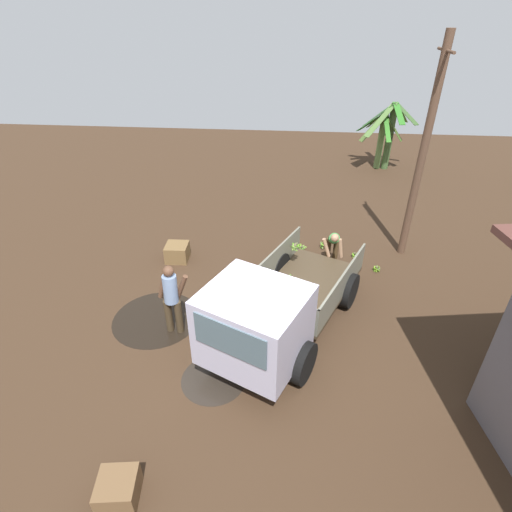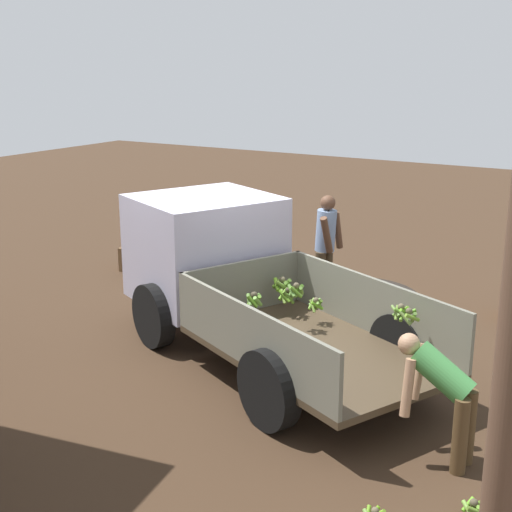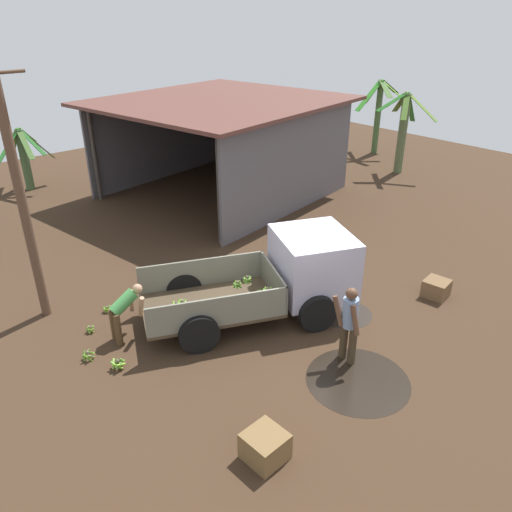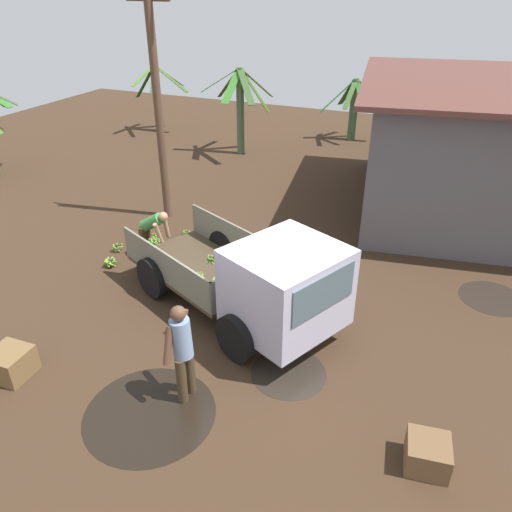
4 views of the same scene
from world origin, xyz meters
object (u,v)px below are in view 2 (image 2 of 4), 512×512
Objects in this scene: person_foreground_visitor at (326,243)px; wooden_crate_1 at (140,258)px; banana_bunch_on_ground_0 at (473,507)px; cargo_truck at (223,266)px; person_worker_loading at (443,390)px.

person_foreground_visitor reaches higher than wooden_crate_1.
wooden_crate_1 is (3.68, 0.14, -0.73)m from person_foreground_visitor.
banana_bunch_on_ground_0 is 0.37× the size of wooden_crate_1.
cargo_truck is 2.99× the size of person_foreground_visitor.
person_foreground_visitor is (-0.55, -2.08, -0.07)m from cargo_truck.
person_worker_loading is 1.10m from banana_bunch_on_ground_0.
person_foreground_visitor is at bearing -177.86° from wooden_crate_1.
banana_bunch_on_ground_0 is (-0.52, 0.73, -0.64)m from person_worker_loading.
person_worker_loading is at bearing -54.18° from banana_bunch_on_ground_0.
wooden_crate_1 is (3.13, -1.95, -0.80)m from cargo_truck.
banana_bunch_on_ground_0 is at bearing 129.08° from person_worker_loading.
wooden_crate_1 is (6.66, -3.54, -0.52)m from person_worker_loading.
person_worker_loading is at bearing -47.90° from person_foreground_visitor.
banana_bunch_on_ground_0 is (-3.51, 4.40, -0.85)m from person_foreground_visitor.
person_foreground_visitor is at bearing -80.07° from cargo_truck.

